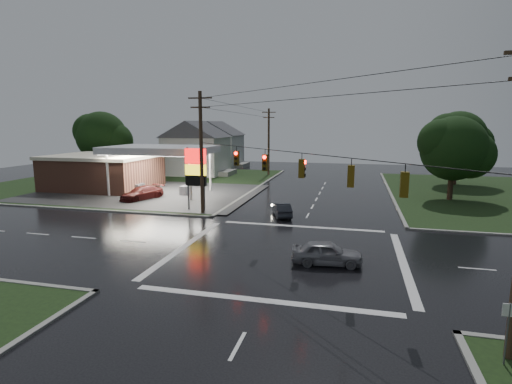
% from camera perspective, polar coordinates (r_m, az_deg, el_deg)
% --- Properties ---
extents(ground, '(120.00, 120.00, 0.00)m').
position_cam_1_polar(ground, '(25.80, 4.47, -8.79)').
color(ground, black).
rests_on(ground, ground).
extents(grass_nw, '(36.00, 36.00, 0.08)m').
position_cam_1_polar(grass_nw, '(58.99, -16.67, 1.42)').
color(grass_nw, black).
rests_on(grass_nw, ground).
extents(gas_station, '(26.20, 18.00, 5.60)m').
position_cam_1_polar(gas_station, '(53.23, -19.95, 3.10)').
color(gas_station, '#2D2D2D').
rests_on(gas_station, ground).
extents(pylon_sign, '(2.00, 0.35, 6.00)m').
position_cam_1_polar(pylon_sign, '(37.78, -8.61, 3.30)').
color(pylon_sign, '#59595E').
rests_on(pylon_sign, ground).
extents(utility_pole_nw, '(2.20, 0.32, 11.00)m').
position_cam_1_polar(utility_pole_nw, '(36.32, -7.82, 5.78)').
color(utility_pole_nw, '#382619').
rests_on(utility_pole_nw, ground).
extents(utility_pole_n, '(2.20, 0.32, 10.50)m').
position_cam_1_polar(utility_pole_n, '(63.64, 1.82, 7.32)').
color(utility_pole_n, '#382619').
rests_on(utility_pole_n, ground).
extents(traffic_signals, '(26.87, 26.87, 1.47)m').
position_cam_1_polar(traffic_signals, '(24.50, 4.71, 5.71)').
color(traffic_signals, black).
rests_on(traffic_signals, ground).
extents(house_near, '(11.05, 8.48, 8.60)m').
position_cam_1_polar(house_near, '(65.21, -8.51, 6.35)').
color(house_near, silver).
rests_on(house_near, ground).
extents(house_far, '(11.05, 8.48, 8.60)m').
position_cam_1_polar(house_far, '(76.75, -5.76, 6.91)').
color(house_far, silver).
rests_on(house_far, ground).
extents(tree_nw_behind, '(8.93, 7.60, 10.00)m').
position_cam_1_polar(tree_nw_behind, '(66.07, -21.07, 7.39)').
color(tree_nw_behind, black).
rests_on(tree_nw_behind, ground).
extents(tree_ne_near, '(7.99, 6.80, 8.98)m').
position_cam_1_polar(tree_ne_near, '(47.30, 26.56, 5.56)').
color(tree_ne_near, black).
rests_on(tree_ne_near, ground).
extents(tree_ne_far, '(8.46, 7.20, 9.80)m').
position_cam_1_polar(tree_ne_far, '(59.63, 27.00, 6.79)').
color(tree_ne_far, black).
rests_on(tree_ne_far, ground).
extents(car_north, '(2.47, 3.97, 1.24)m').
position_cam_1_polar(car_north, '(35.65, 3.72, -2.52)').
color(car_north, '#22242B').
rests_on(car_north, ground).
extents(car_crossing, '(4.26, 2.04, 1.40)m').
position_cam_1_polar(car_crossing, '(24.03, 10.10, -8.57)').
color(car_crossing, gray).
rests_on(car_crossing, ground).
extents(car_pump, '(3.78, 5.46, 1.47)m').
position_cam_1_polar(car_pump, '(45.04, -16.00, -0.14)').
color(car_pump, '#4E1311').
rests_on(car_pump, ground).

